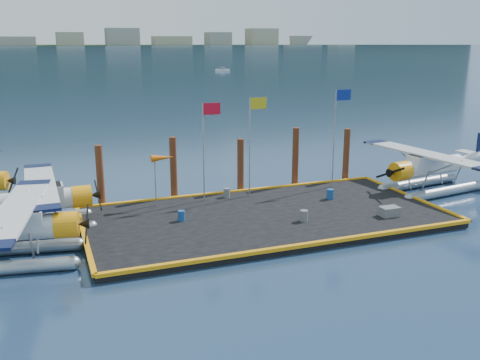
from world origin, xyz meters
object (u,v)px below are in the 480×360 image
object	(u,v)px
seaplane_a	(9,232)
piling_4	(346,157)
seaplane_d	(429,169)
flagpole_blue	(337,124)
crate	(390,211)
piling_3	(295,159)
seaplane_b	(34,204)
windsock	(162,159)
piling_2	(241,167)
drum_2	(330,194)
piling_1	(174,170)
flagpole_red	(206,137)
flagpole_yellow	(253,132)
drum_0	(181,216)
piling_0	(100,178)
drum_5	(227,193)
drum_1	(304,216)

from	to	relation	value
seaplane_a	piling_4	bearing A→B (deg)	117.02
seaplane_d	flagpole_blue	xyz separation A→B (m)	(-5.85, 2.27, 3.08)
crate	piling_3	bearing A→B (deg)	103.21
flagpole_blue	piling_4	size ratio (longest dim) A/B	1.62
seaplane_b	flagpole_blue	bearing A→B (deg)	91.98
seaplane_b	windsock	world-z (taller)	windsock
flagpole_blue	seaplane_a	bearing A→B (deg)	-165.30
crate	windsock	bearing A→B (deg)	150.25
crate	flagpole_blue	bearing A→B (deg)	87.49
piling_2	seaplane_a	bearing A→B (deg)	-153.65
seaplane_d	piling_2	xyz separation A→B (m)	(-12.05, 3.87, 0.29)
crate	piling_2	bearing A→B (deg)	126.00
drum_2	piling_4	distance (m)	5.54
seaplane_a	piling_1	size ratio (longest dim) A/B	2.42
seaplane_b	flagpole_red	size ratio (longest dim) A/B	1.64
seaplane_a	flagpole_yellow	xyz separation A→B (m)	(14.05, 5.26, 2.95)
flagpole_yellow	windsock	distance (m)	5.87
seaplane_b	piling_1	size ratio (longest dim) A/B	2.34
seaplane_a	seaplane_d	size ratio (longest dim) A/B	0.97
drum_0	flagpole_blue	distance (m)	12.57
drum_2	piling_2	bearing A→B (deg)	137.70
piling_0	piling_1	size ratio (longest dim) A/B	0.95
drum_0	piling_3	distance (m)	10.55
piling_1	piling_2	distance (m)	4.50
windsock	piling_4	xyz separation A→B (m)	(13.53, 1.60, -1.23)
seaplane_d	piling_1	size ratio (longest dim) A/B	2.49
flagpole_red	piling_3	world-z (taller)	flagpole_red
crate	piling_4	size ratio (longest dim) A/B	0.27
drum_0	flagpole_red	distance (m)	5.50
seaplane_a	piling_1	distance (m)	11.60
seaplane_d	piling_0	bearing A→B (deg)	71.43
seaplane_b	piling_0	bearing A→B (deg)	123.63
drum_5	flagpole_blue	size ratio (longest dim) A/B	0.09
windsock	flagpole_blue	bearing A→B (deg)	-0.00
seaplane_d	seaplane_a	bearing A→B (deg)	88.43
seaplane_d	piling_2	distance (m)	12.66
drum_1	drum_5	size ratio (longest dim) A/B	1.08
drum_0	windsock	bearing A→B (deg)	94.40
seaplane_a	piling_0	world-z (taller)	piling_0
drum_2	flagpole_yellow	bearing A→B (deg)	150.04
windsock	piling_2	distance (m)	5.90
flagpole_red	piling_4	world-z (taller)	flagpole_red
seaplane_d	flagpole_red	distance (m)	15.27
windsock	piling_0	bearing A→B (deg)	155.27
drum_5	piling_2	xyz separation A→B (m)	(1.46, 1.41, 1.21)
seaplane_a	piling_3	world-z (taller)	piling_3
drum_0	piling_2	xyz separation A→B (m)	(5.28, 4.81, 1.21)
seaplane_d	flagpole_yellow	size ratio (longest dim) A/B	1.69
flagpole_yellow	windsock	bearing A→B (deg)	180.00
drum_5	seaplane_a	bearing A→B (deg)	-156.25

